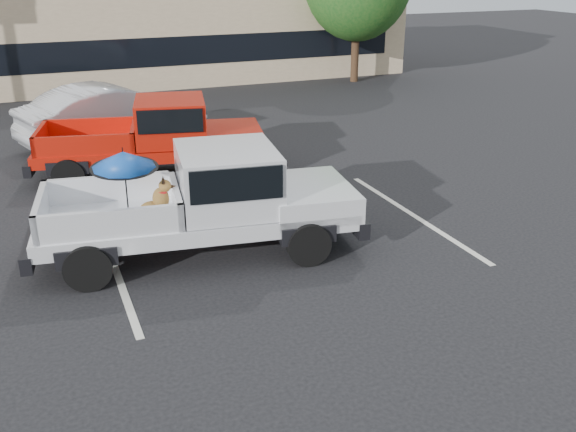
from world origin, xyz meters
The scene contains 6 objects.
ground centered at (0.00, 0.00, 0.00)m, with size 90.00×90.00×0.00m, color black.
stripe_left centered at (-3.00, 2.00, 0.00)m, with size 0.12×5.00×0.01m, color silver.
stripe_right centered at (3.00, 2.00, 0.00)m, with size 0.12×5.00×0.01m, color silver.
silver_pickup centered at (-1.19, 1.88, 1.05)m, with size 5.91×2.74×2.06m.
red_pickup centered at (-1.05, 6.65, 0.99)m, with size 5.79×3.04×1.81m.
silver_sedan centered at (-1.82, 9.85, 0.83)m, with size 1.77×5.07×1.67m, color #ACAEB4.
Camera 1 is at (-3.98, -8.27, 4.90)m, focal length 40.00 mm.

